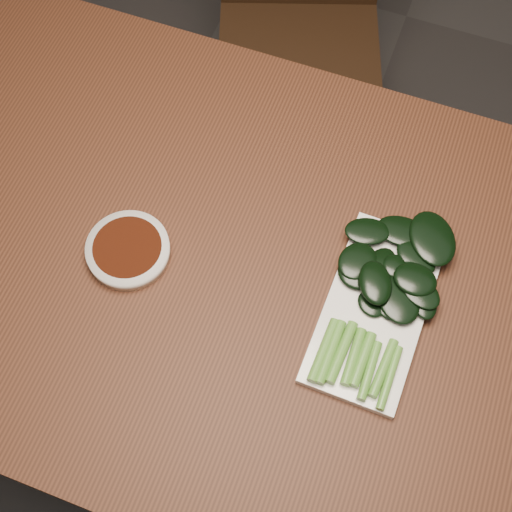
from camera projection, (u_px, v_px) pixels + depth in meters
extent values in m
plane|color=#323030|center=(264.00, 399.00, 1.75)|extent=(6.00, 6.00, 0.00)
cube|color=#452213|center=(269.00, 279.00, 1.09)|extent=(1.40, 0.80, 0.04)
cylinder|color=#452213|center=(59.00, 132.00, 1.67)|extent=(0.05, 0.05, 0.71)
cube|color=black|center=(299.00, 59.00, 1.67)|extent=(0.48, 0.48, 0.04)
cylinder|color=black|center=(232.00, 167.00, 1.80)|extent=(0.04, 0.04, 0.41)
cylinder|color=black|center=(357.00, 169.00, 1.80)|extent=(0.04, 0.04, 0.41)
cylinder|color=black|center=(236.00, 69.00, 1.94)|extent=(0.04, 0.04, 0.41)
cylinder|color=black|center=(352.00, 71.00, 1.94)|extent=(0.04, 0.04, 0.41)
cylinder|color=white|center=(128.00, 250.00, 1.08)|extent=(0.13, 0.13, 0.02)
cylinder|color=#3B1305|center=(127.00, 247.00, 1.07)|extent=(0.10, 0.10, 0.00)
cube|color=white|center=(375.00, 310.00, 1.04)|extent=(0.15, 0.29, 0.01)
cylinder|color=#5B9A35|center=(324.00, 350.00, 1.00)|extent=(0.02, 0.10, 0.02)
cylinder|color=#5B9A35|center=(331.00, 352.00, 1.00)|extent=(0.02, 0.10, 0.02)
cylinder|color=#5B9A35|center=(341.00, 352.00, 1.00)|extent=(0.02, 0.10, 0.02)
cylinder|color=#5B9A35|center=(353.00, 357.00, 1.00)|extent=(0.02, 0.09, 0.01)
cylinder|color=#5B9A35|center=(363.00, 359.00, 0.99)|extent=(0.02, 0.08, 0.02)
cylinder|color=#5B9A35|center=(370.00, 371.00, 0.99)|extent=(0.01, 0.09, 0.01)
cylinder|color=#5B9A35|center=(383.00, 368.00, 0.99)|extent=(0.02, 0.09, 0.01)
cylinder|color=#5B9A35|center=(389.00, 378.00, 0.98)|extent=(0.01, 0.10, 0.01)
ellipsoid|color=black|center=(359.00, 271.00, 1.05)|extent=(0.08, 0.08, 0.01)
ellipsoid|color=black|center=(399.00, 298.00, 1.03)|extent=(0.09, 0.10, 0.01)
ellipsoid|color=black|center=(414.00, 267.00, 1.05)|extent=(0.06, 0.06, 0.01)
ellipsoid|color=black|center=(435.00, 252.00, 1.06)|extent=(0.05, 0.05, 0.01)
ellipsoid|color=black|center=(403.00, 265.00, 1.06)|extent=(0.04, 0.05, 0.01)
ellipsoid|color=black|center=(394.00, 266.00, 1.05)|extent=(0.05, 0.05, 0.01)
ellipsoid|color=black|center=(367.00, 231.00, 1.07)|extent=(0.08, 0.07, 0.01)
ellipsoid|color=black|center=(377.00, 271.00, 1.05)|extent=(0.06, 0.09, 0.02)
ellipsoid|color=black|center=(415.00, 279.00, 1.03)|extent=(0.07, 0.05, 0.01)
ellipsoid|color=black|center=(433.00, 238.00, 1.06)|extent=(0.11, 0.12, 0.01)
ellipsoid|color=black|center=(393.00, 281.00, 1.04)|extent=(0.07, 0.07, 0.01)
ellipsoid|color=black|center=(420.00, 291.00, 1.03)|extent=(0.08, 0.07, 0.01)
ellipsoid|color=black|center=(375.00, 283.00, 1.03)|extent=(0.07, 0.08, 0.01)
ellipsoid|color=black|center=(422.00, 296.00, 1.03)|extent=(0.07, 0.08, 0.01)
ellipsoid|color=black|center=(358.00, 261.00, 1.05)|extent=(0.07, 0.08, 0.01)
ellipsoid|color=black|center=(402.00, 231.00, 1.08)|extent=(0.08, 0.06, 0.01)
ellipsoid|color=black|center=(416.00, 256.00, 1.06)|extent=(0.09, 0.08, 0.01)
ellipsoid|color=black|center=(371.00, 304.00, 1.03)|extent=(0.06, 0.05, 0.01)
ellipsoid|color=black|center=(389.00, 308.00, 1.03)|extent=(0.05, 0.05, 0.01)
ellipsoid|color=black|center=(372.00, 300.00, 1.03)|extent=(0.03, 0.04, 0.01)
ellipsoid|color=black|center=(372.00, 298.00, 1.04)|extent=(0.05, 0.05, 0.01)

